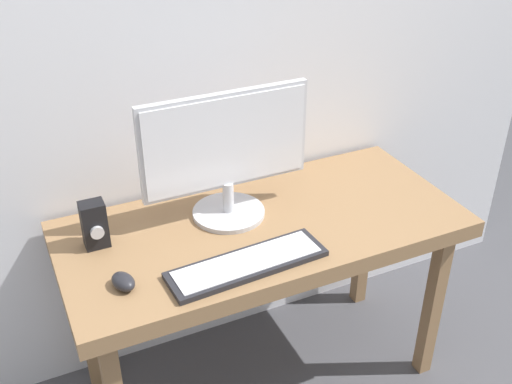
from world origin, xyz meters
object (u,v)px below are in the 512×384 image
object	(u,v)px
monitor	(226,153)
audio_controller	(94,225)
keyboard_primary	(247,264)
desk	(263,240)
mouse	(123,282)

from	to	relation	value
monitor	audio_controller	xyz separation A→B (m)	(-0.43, 0.00, -0.15)
keyboard_primary	audio_controller	distance (m)	0.48
desk	audio_controller	distance (m)	0.55
audio_controller	monitor	bearing A→B (deg)	-0.28
monitor	mouse	xyz separation A→B (m)	(-0.41, -0.23, -0.20)
desk	mouse	distance (m)	0.52
audio_controller	desk	bearing A→B (deg)	-10.81
monitor	mouse	bearing A→B (deg)	-150.74
mouse	audio_controller	size ratio (longest dim) A/B	0.57
keyboard_primary	mouse	world-z (taller)	mouse
desk	monitor	size ratio (longest dim) A/B	2.37
monitor	audio_controller	world-z (taller)	monitor
desk	mouse	size ratio (longest dim) A/B	15.20
monitor	mouse	world-z (taller)	monitor
desk	mouse	xyz separation A→B (m)	(-0.49, -0.13, 0.09)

